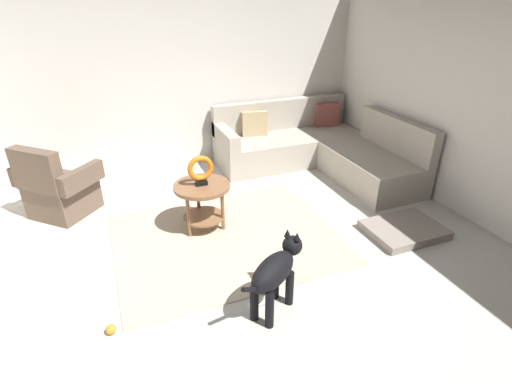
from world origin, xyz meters
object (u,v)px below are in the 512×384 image
at_px(dog_bed_mat, 404,230).
at_px(dog_toy_ball, 111,329).
at_px(armchair, 58,189).
at_px(torus_sculpture, 201,170).
at_px(dog, 276,271).
at_px(dog_toy_rope, 259,303).
at_px(sectional_couch, 317,149).
at_px(side_table, 202,195).

distance_m(dog_bed_mat, dog_toy_ball, 3.08).
relative_size(armchair, torus_sculpture, 3.05).
height_order(dog, dog_toy_ball, dog).
xyz_separation_m(dog_toy_ball, dog_toy_rope, (1.17, -0.15, -0.02)).
bearing_deg(sectional_couch, side_table, -152.73).
bearing_deg(dog, dog_bed_mat, 71.97).
distance_m(armchair, dog_toy_rope, 2.79).
bearing_deg(dog_toy_ball, armchair, 100.49).
height_order(torus_sculpture, dog_toy_ball, torus_sculpture).
distance_m(torus_sculpture, dog_toy_ball, 1.75).
bearing_deg(armchair, dog, -11.31).
bearing_deg(dog_toy_rope, sectional_couch, 51.58).
relative_size(torus_sculpture, dog_toy_rope, 1.75).
height_order(dog_bed_mat, dog_toy_ball, dog_bed_mat).
bearing_deg(armchair, dog_toy_ball, -36.42).
distance_m(sectional_couch, dog_toy_rope, 3.06).
bearing_deg(side_table, dog_toy_ball, -131.46).
bearing_deg(dog_bed_mat, dog_toy_rope, -166.73).
bearing_deg(sectional_couch, torus_sculpture, -152.73).
bearing_deg(armchair, dog_toy_rope, -12.43).
xyz_separation_m(sectional_couch, dog_toy_ball, (-3.07, -2.24, -0.25)).
distance_m(sectional_couch, side_table, 2.25).
bearing_deg(torus_sculpture, sectional_couch, 27.27).
distance_m(sectional_couch, dog_bed_mat, 1.96).
xyz_separation_m(dog_bed_mat, dog, (-1.77, -0.51, 0.33)).
relative_size(side_table, dog_toy_rope, 3.22).
distance_m(armchair, dog_bed_mat, 3.93).
relative_size(dog_bed_mat, dog, 1.09).
distance_m(armchair, dog_toy_ball, 2.20).
relative_size(side_table, torus_sculpture, 1.84).
bearing_deg(sectional_couch, armchair, -178.38).
distance_m(sectional_couch, armchair, 3.47).
height_order(dog_toy_ball, dog_toy_rope, dog_toy_ball).
height_order(sectional_couch, side_table, sectional_couch).
height_order(armchair, dog_bed_mat, armchair).
distance_m(side_table, dog_toy_rope, 1.42).
relative_size(dog_bed_mat, dog_toy_rope, 4.30).
bearing_deg(dog_toy_ball, dog_toy_rope, -7.06).
bearing_deg(dog, torus_sculpture, 154.60).
bearing_deg(dog, side_table, 154.60).
bearing_deg(sectional_couch, dog_toy_ball, -143.85).
bearing_deg(torus_sculpture, dog_bed_mat, -24.59).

